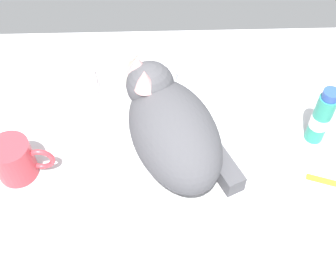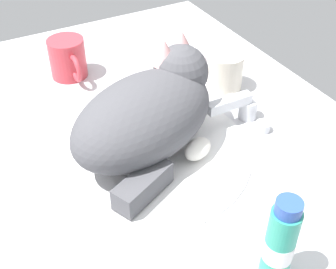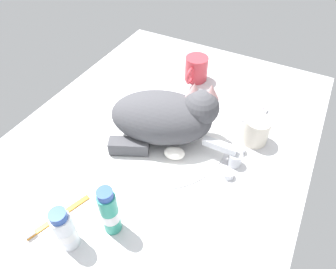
{
  "view_description": "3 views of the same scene",
  "coord_description": "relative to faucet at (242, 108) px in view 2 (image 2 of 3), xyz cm",
  "views": [
    {
      "loc": [
        -2.78,
        -52.5,
        73.39
      ],
      "look_at": [
        -1.17,
        0.42,
        6.69
      ],
      "focal_mm": 46.18,
      "sensor_mm": 36.0,
      "label": 1
    },
    {
      "loc": [
        54.18,
        -24.83,
        52.13
      ],
      "look_at": [
        2.03,
        3.49,
        4.18
      ],
      "focal_mm": 47.74,
      "sensor_mm": 36.0,
      "label": 2
    },
    {
      "loc": [
        54.09,
        30.38,
        63.15
      ],
      "look_at": [
        2.32,
        3.3,
        4.47
      ],
      "focal_mm": 32.36,
      "sensor_mm": 36.0,
      "label": 3
    }
  ],
  "objects": [
    {
      "name": "ground_plane",
      "position": [
        0.0,
        -20.62,
        -4.09
      ],
      "size": [
        110.0,
        82.5,
        3.0
      ],
      "primitive_type": "cube",
      "color": "silver"
    },
    {
      "name": "sink_basin",
      "position": [
        0.0,
        -20.62,
        -2.27
      ],
      "size": [
        37.44,
        37.44,
        0.64
      ],
      "primitive_type": "cylinder",
      "color": "white",
      "rests_on": "ground_plane"
    },
    {
      "name": "faucet",
      "position": [
        0.0,
        0.0,
        0.0
      ],
      "size": [
        12.52,
        11.05,
        5.81
      ],
      "color": "silver",
      "rests_on": "ground_plane"
    },
    {
      "name": "cat",
      "position": [
        -0.53,
        -19.12,
        5.5
      ],
      "size": [
        25.76,
        31.77,
        17.14
      ],
      "color": "#4C4C51",
      "rests_on": "sink_basin"
    },
    {
      "name": "coffee_mug",
      "position": [
        -31.14,
        -23.74,
        1.72
      ],
      "size": [
        12.01,
        7.89,
        8.62
      ],
      "color": "#C63842",
      "rests_on": "ground_plane"
    },
    {
      "name": "rinse_cup",
      "position": [
        -11.0,
        3.54,
        1.3
      ],
      "size": [
        7.32,
        7.32,
        7.79
      ],
      "color": "silver",
      "rests_on": "ground_plane"
    },
    {
      "name": "soap_dish",
      "position": [
        -21.43,
        0.57,
        -1.99
      ],
      "size": [
        9.0,
        6.4,
        1.2
      ],
      "primitive_type": "cube",
      "color": "white",
      "rests_on": "ground_plane"
    },
    {
      "name": "soap_bar",
      "position": [
        -21.43,
        0.57,
        -0.23
      ],
      "size": [
        8.53,
        6.45,
        2.34
      ],
      "primitive_type": "cube",
      "rotation": [
        0.0,
        0.0,
        0.29
      ],
      "color": "silver",
      "rests_on": "soap_dish"
    },
    {
      "name": "toothpaste_bottle",
      "position": [
        30.29,
        -16.59,
        3.97
      ],
      "size": [
        3.94,
        3.94,
        14.06
      ],
      "color": "teal",
      "rests_on": "ground_plane"
    }
  ]
}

